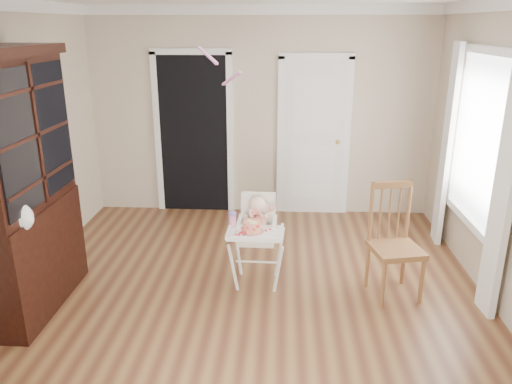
# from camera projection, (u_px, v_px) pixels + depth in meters

# --- Properties ---
(floor) EXTENTS (5.00, 5.00, 0.00)m
(floor) POSITION_uv_depth(u_px,v_px,m) (248.00, 305.00, 4.62)
(floor) COLOR #532E1C
(floor) RESTS_ON ground
(wall_back) EXTENTS (4.50, 0.00, 4.50)m
(wall_back) POSITION_uv_depth(u_px,v_px,m) (261.00, 114.00, 6.56)
(wall_back) COLOR #C1B397
(wall_back) RESTS_ON floor
(crown_molding) EXTENTS (4.50, 5.00, 0.12)m
(crown_molding) POSITION_uv_depth(u_px,v_px,m) (246.00, 1.00, 3.78)
(crown_molding) COLOR white
(crown_molding) RESTS_ON ceiling
(doorway) EXTENTS (1.06, 0.05, 2.22)m
(doorway) POSITION_uv_depth(u_px,v_px,m) (194.00, 131.00, 6.67)
(doorway) COLOR black
(doorway) RESTS_ON wall_back
(closet_door) EXTENTS (0.96, 0.09, 2.13)m
(closet_door) POSITION_uv_depth(u_px,v_px,m) (314.00, 139.00, 6.60)
(closet_door) COLOR white
(closet_door) RESTS_ON wall_back
(window_right) EXTENTS (0.13, 1.84, 2.30)m
(window_right) POSITION_uv_depth(u_px,v_px,m) (476.00, 152.00, 4.85)
(window_right) COLOR white
(window_right) RESTS_ON wall_right
(high_chair) EXTENTS (0.55, 0.67, 0.93)m
(high_chair) POSITION_uv_depth(u_px,v_px,m) (257.00, 230.00, 4.84)
(high_chair) COLOR white
(high_chair) RESTS_ON floor
(baby) EXTENTS (0.26, 0.20, 0.40)m
(baby) POSITION_uv_depth(u_px,v_px,m) (257.00, 217.00, 4.82)
(baby) COLOR beige
(baby) RESTS_ON high_chair
(cake) EXTENTS (0.22, 0.22, 0.10)m
(cake) POSITION_uv_depth(u_px,v_px,m) (252.00, 227.00, 4.60)
(cake) COLOR silver
(cake) RESTS_ON high_chair
(sippy_cup) EXTENTS (0.08, 0.08, 0.18)m
(sippy_cup) POSITION_uv_depth(u_px,v_px,m) (233.00, 219.00, 4.72)
(sippy_cup) COLOR pink
(sippy_cup) RESTS_ON high_chair
(china_cabinet) EXTENTS (0.61, 1.37, 2.31)m
(china_cabinet) POSITION_uv_depth(u_px,v_px,m) (16.00, 186.00, 4.27)
(china_cabinet) COLOR black
(china_cabinet) RESTS_ON floor
(dining_chair) EXTENTS (0.53, 0.53, 1.08)m
(dining_chair) POSITION_uv_depth(u_px,v_px,m) (395.00, 245.00, 4.68)
(dining_chair) COLOR brown
(dining_chair) RESTS_ON floor
(streamer) EXTENTS (0.26, 0.44, 0.15)m
(streamer) POSITION_uv_depth(u_px,v_px,m) (208.00, 55.00, 4.84)
(streamer) COLOR pink
(streamer) RESTS_ON ceiling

